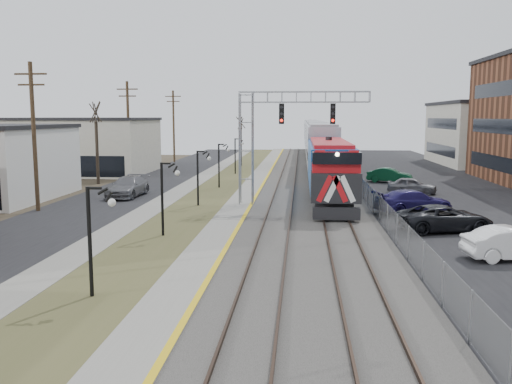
# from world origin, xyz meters

# --- Properties ---
(street_west) EXTENTS (7.00, 120.00, 0.04)m
(street_west) POSITION_xyz_m (-11.50, 35.00, 0.02)
(street_west) COLOR black
(street_west) RESTS_ON ground
(sidewalk) EXTENTS (2.00, 120.00, 0.08)m
(sidewalk) POSITION_xyz_m (-7.00, 35.00, 0.04)
(sidewalk) COLOR gray
(sidewalk) RESTS_ON ground
(grass_median) EXTENTS (4.00, 120.00, 0.06)m
(grass_median) POSITION_xyz_m (-4.00, 35.00, 0.03)
(grass_median) COLOR #4D4E2A
(grass_median) RESTS_ON ground
(platform) EXTENTS (2.00, 120.00, 0.24)m
(platform) POSITION_xyz_m (-1.00, 35.00, 0.12)
(platform) COLOR gray
(platform) RESTS_ON ground
(ballast_bed) EXTENTS (8.00, 120.00, 0.20)m
(ballast_bed) POSITION_xyz_m (4.00, 35.00, 0.10)
(ballast_bed) COLOR #595651
(ballast_bed) RESTS_ON ground
(parking_lot) EXTENTS (16.00, 120.00, 0.04)m
(parking_lot) POSITION_xyz_m (16.00, 35.00, 0.02)
(parking_lot) COLOR black
(parking_lot) RESTS_ON ground
(platform_edge) EXTENTS (0.24, 120.00, 0.01)m
(platform_edge) POSITION_xyz_m (-0.12, 35.00, 0.24)
(platform_edge) COLOR gold
(platform_edge) RESTS_ON platform
(track_near) EXTENTS (1.58, 120.00, 0.15)m
(track_near) POSITION_xyz_m (2.00, 35.00, 0.28)
(track_near) COLOR #2D2119
(track_near) RESTS_ON ballast_bed
(track_far) EXTENTS (1.58, 120.00, 0.15)m
(track_far) POSITION_xyz_m (5.50, 35.00, 0.28)
(track_far) COLOR #2D2119
(track_far) RESTS_ON ballast_bed
(train) EXTENTS (3.00, 108.65, 5.33)m
(train) POSITION_xyz_m (5.50, 77.76, 2.94)
(train) COLOR #134EA2
(train) RESTS_ON ground
(signal_gantry) EXTENTS (9.00, 1.07, 8.15)m
(signal_gantry) POSITION_xyz_m (1.22, 27.99, 5.59)
(signal_gantry) COLOR gray
(signal_gantry) RESTS_ON ground
(lampposts) EXTENTS (0.14, 62.14, 4.00)m
(lampposts) POSITION_xyz_m (-4.00, 18.29, 2.00)
(lampposts) COLOR black
(lampposts) RESTS_ON ground
(utility_poles) EXTENTS (0.28, 80.28, 10.00)m
(utility_poles) POSITION_xyz_m (-14.50, 25.00, 5.00)
(utility_poles) COLOR #4C3823
(utility_poles) RESTS_ON ground
(fence) EXTENTS (0.04, 120.00, 1.60)m
(fence) POSITION_xyz_m (8.20, 35.00, 0.80)
(fence) COLOR gray
(fence) RESTS_ON ground
(bare_trees) EXTENTS (12.30, 42.30, 5.95)m
(bare_trees) POSITION_xyz_m (-12.66, 38.91, 2.70)
(bare_trees) COLOR #382D23
(bare_trees) RESTS_ON ground
(car_lot_c) EXTENTS (5.72, 3.62, 1.47)m
(car_lot_c) POSITION_xyz_m (11.42, 20.52, 0.74)
(car_lot_c) COLOR black
(car_lot_c) RESTS_ON ground
(car_lot_d) EXTENTS (5.71, 3.77, 1.54)m
(car_lot_d) POSITION_xyz_m (10.86, 26.25, 0.77)
(car_lot_d) COLOR navy
(car_lot_d) RESTS_ON ground
(car_lot_e) EXTENTS (4.27, 2.55, 1.36)m
(car_lot_e) POSITION_xyz_m (12.63, 35.64, 0.68)
(car_lot_e) COLOR slate
(car_lot_e) RESTS_ON ground
(car_lot_f) EXTENTS (4.51, 2.78, 1.40)m
(car_lot_f) POSITION_xyz_m (11.97, 43.25, 0.70)
(car_lot_f) COLOR #0D4326
(car_lot_f) RESTS_ON ground
(car_street_b) EXTENTS (2.50, 5.59, 1.59)m
(car_street_b) POSITION_xyz_m (-10.47, 31.97, 0.80)
(car_street_b) COLOR slate
(car_street_b) RESTS_ON ground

